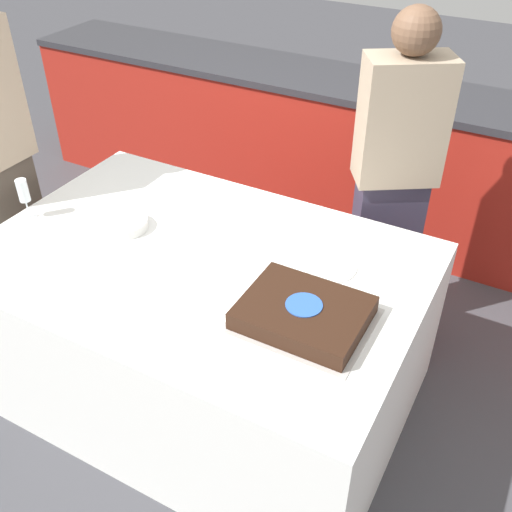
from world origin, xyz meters
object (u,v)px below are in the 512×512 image
Objects in this scene: wine_glass at (23,193)px; plate_stack at (125,224)px; person_cutting_cake at (393,183)px; cake at (303,313)px.

plate_stack is at bearing 17.51° from wine_glass.
person_cutting_cake reaches higher than plate_stack.
person_cutting_cake is at bearing 90.00° from cake.
cake reaches higher than plate_stack.
cake is 1.32m from wine_glass.
plate_stack is 1.19m from person_cutting_cake.
wine_glass reaches higher than cake.
plate_stack is 1.08× the size of wine_glass.
plate_stack is 0.45m from wine_glass.
person_cutting_cake reaches higher than wine_glass.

